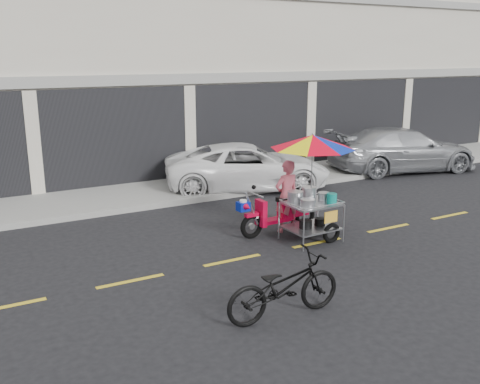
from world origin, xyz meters
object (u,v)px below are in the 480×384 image
silver_pickup (402,150)px  food_vendor_rig (302,172)px  near_bicycle (284,287)px  white_pickup (248,167)px

silver_pickup → food_vendor_rig: bearing=132.3°
silver_pickup → food_vendor_rig: (-6.80, -3.82, 0.71)m
near_bicycle → food_vendor_rig: bearing=-37.0°
near_bicycle → food_vendor_rig: size_ratio=0.81×
white_pickup → silver_pickup: bearing=-73.5°
white_pickup → food_vendor_rig: bearing=-174.3°
near_bicycle → silver_pickup: bearing=-51.7°
white_pickup → food_vendor_rig: 4.39m
silver_pickup → near_bicycle: 11.32m
silver_pickup → food_vendor_rig: food_vendor_rig is taller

